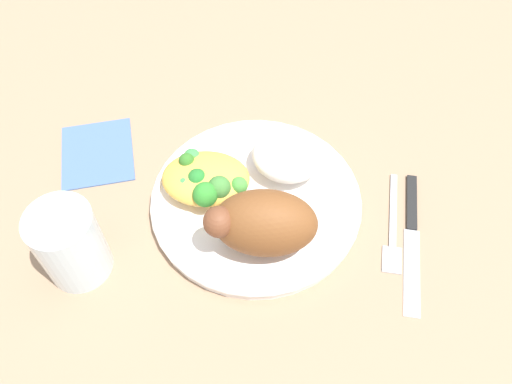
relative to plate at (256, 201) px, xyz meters
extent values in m
plane|color=#95765A|center=(0.00, 0.00, -0.01)|extent=(2.00, 2.00, 0.00)
cylinder|color=white|center=(0.00, 0.00, 0.00)|extent=(0.25, 0.25, 0.01)
torus|color=white|center=(0.00, 0.00, 0.00)|extent=(0.26, 0.26, 0.01)
ellipsoid|color=brown|center=(-0.01, 0.06, 0.05)|extent=(0.11, 0.07, 0.08)
sphere|color=brown|center=(0.03, 0.07, 0.06)|extent=(0.03, 0.03, 0.03)
ellipsoid|color=white|center=(-0.04, -0.05, 0.03)|extent=(0.09, 0.08, 0.04)
ellipsoid|color=gold|center=(0.06, -0.01, 0.03)|extent=(0.11, 0.08, 0.03)
sphere|color=#318A2D|center=(0.06, 0.02, 0.04)|extent=(0.03, 0.03, 0.03)
sphere|color=#337225|center=(0.08, -0.03, 0.04)|extent=(0.02, 0.02, 0.02)
sphere|color=#418037|center=(0.04, 0.01, 0.03)|extent=(0.03, 0.03, 0.03)
sphere|color=#3E9447|center=(0.08, 0.00, 0.03)|extent=(0.02, 0.02, 0.02)
sphere|color=#3D8F45|center=(0.08, -0.04, 0.03)|extent=(0.02, 0.02, 0.02)
sphere|color=#26772C|center=(0.07, -0.01, 0.03)|extent=(0.02, 0.02, 0.02)
sphere|color=#47963A|center=(0.02, 0.00, 0.03)|extent=(0.02, 0.02, 0.02)
sphere|color=#408328|center=(0.08, -0.03, 0.03)|extent=(0.02, 0.02, 0.02)
cube|color=#B2B2B7|center=(-0.17, 0.00, -0.01)|extent=(0.02, 0.11, 0.01)
cube|color=#B2B2B7|center=(-0.16, 0.07, -0.01)|extent=(0.03, 0.04, 0.00)
cube|color=black|center=(-0.19, -0.01, -0.01)|extent=(0.02, 0.08, 0.01)
cube|color=silver|center=(-0.18, 0.08, -0.01)|extent=(0.03, 0.11, 0.00)
cylinder|color=silver|center=(0.19, 0.09, 0.04)|extent=(0.07, 0.07, 0.10)
cube|color=#47669E|center=(0.21, -0.07, -0.01)|extent=(0.12, 0.13, 0.00)
camera|label=1|loc=(-0.02, 0.36, 0.53)|focal=37.25mm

